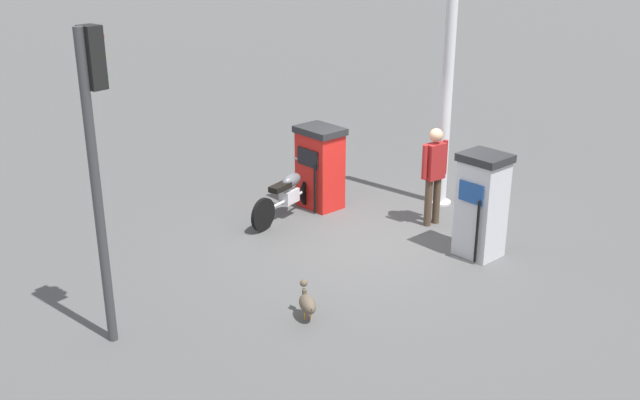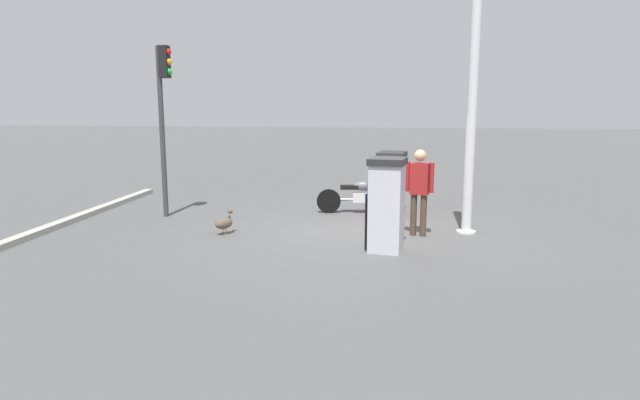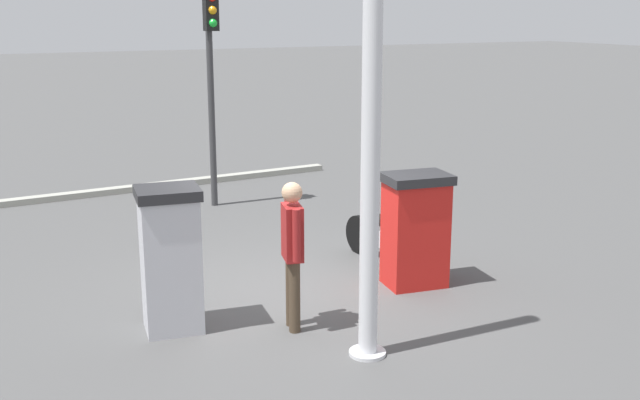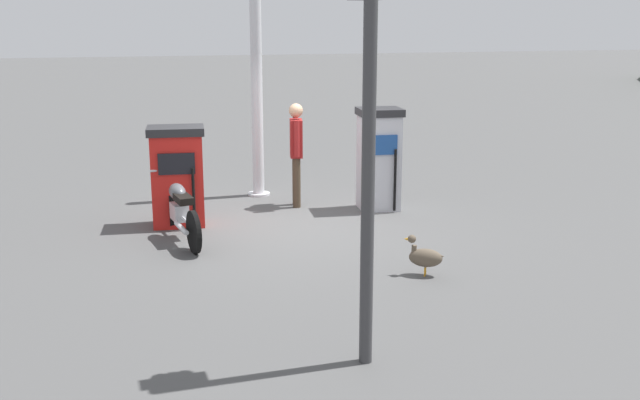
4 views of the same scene
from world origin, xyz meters
TOP-DOWN VIEW (x-y plane):
  - ground_plane at (0.00, 0.00)m, footprint 120.00×120.00m
  - fuel_pump_near at (-0.59, -1.66)m, footprint 0.75×0.92m
  - fuel_pump_far at (-0.59, 1.66)m, footprint 0.74×0.78m
  - motorcycle_near_pump at (0.18, -1.74)m, footprint 2.03×0.56m
  - attendant_person at (-1.19, 0.41)m, footprint 0.58×0.28m
  - wandering_duck at (2.73, 0.91)m, footprint 0.40×0.48m
  - roadside_traffic_light at (4.65, -0.66)m, footprint 0.38×0.24m
  - canopy_support_pole at (-2.19, -0.02)m, footprint 0.40×0.40m

SIDE VIEW (x-z plane):
  - ground_plane at x=0.00m, z-range 0.00..0.00m
  - wandering_duck at x=2.73m, z-range -0.01..0.50m
  - motorcycle_near_pump at x=0.18m, z-range -0.01..0.92m
  - fuel_pump_near at x=-0.59m, z-range 0.01..1.54m
  - fuel_pump_far at x=-0.59m, z-range 0.01..1.70m
  - attendant_person at x=-1.19m, z-range 0.14..1.88m
  - canopy_support_pole at x=-2.19m, z-range -0.08..4.60m
  - roadside_traffic_light at x=4.65m, z-range 0.71..4.66m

